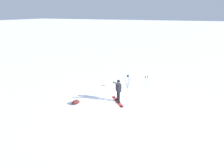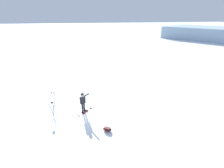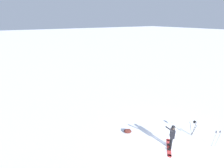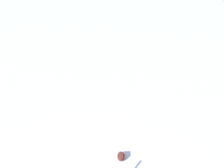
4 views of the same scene
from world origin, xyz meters
The scene contains 6 objects.
ground_plane centered at (0.00, 0.00, 0.00)m, with size 300.00×300.00×0.00m, color white.
snowboarder centered at (0.26, -0.13, 1.09)m, with size 0.50×0.77×1.79m.
snowboard centered at (0.24, -0.22, 0.02)m, with size 1.32×1.40×0.10m.
gear_bag_large centered at (-2.51, -1.63, 0.15)m, with size 0.65×0.71×0.27m.
camera_tripod centered at (0.30, 2.26, 0.90)m, with size 0.56×0.45×1.25m.
ski_poles centered at (1.84, 2.40, 0.87)m, with size 0.31×0.39×1.33m.
Camera 3 is at (5.54, -8.14, 8.11)m, focal length 26.22 mm.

